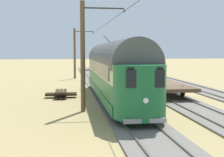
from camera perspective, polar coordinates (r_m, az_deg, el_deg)
name	(u,v)px	position (r m, az deg, el deg)	size (l,w,h in m)	color
ground_plane	(161,94)	(26.24, 9.10, -2.81)	(220.00, 220.00, 0.00)	#9E8956
track_streetcar_siding	(208,92)	(28.14, 17.53, -2.34)	(2.80, 80.00, 0.18)	#666059
track_adjacent_siding	(160,93)	(26.53, 8.91, -2.61)	(2.80, 80.00, 0.18)	#666059
track_third_siding	(109,94)	(25.59, -0.59, -2.83)	(2.80, 80.00, 0.18)	#666059
vintage_streetcar	(114,69)	(22.33, 0.45, 1.70)	(2.65, 18.37, 4.92)	#196033
flatcar_adjacent	(157,82)	(27.26, 8.39, -0.69)	(2.80, 11.64, 1.60)	brown
catenary_pole_foreground	(75,52)	(40.15, -6.87, 4.85)	(2.70, 0.28, 6.53)	brown
catenary_pole_mid_near	(84,54)	(18.17, -5.23, 4.51)	(2.70, 0.28, 6.53)	brown
overhead_wire_run	(122,12)	(19.28, 1.79, 12.21)	(2.49, 47.99, 0.18)	black
spare_tie_stack	(61,94)	(24.07, -9.47, -2.89)	(2.40, 2.40, 0.54)	#2D2316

